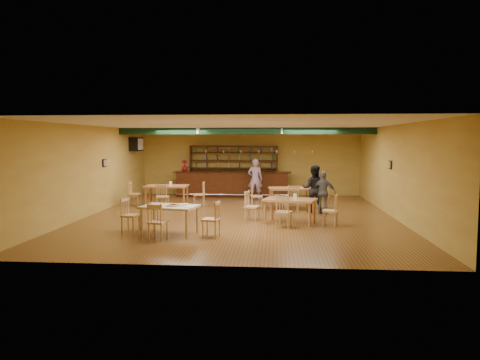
# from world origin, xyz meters

# --- Properties ---
(floor) EXTENTS (12.00, 12.00, 0.00)m
(floor) POSITION_xyz_m (0.00, 0.00, 0.00)
(floor) COLOR brown
(floor) RESTS_ON ground
(ceiling_beam) EXTENTS (10.00, 0.30, 0.25)m
(ceiling_beam) POSITION_xyz_m (0.00, 2.80, 2.87)
(ceiling_beam) COLOR black
(ceiling_beam) RESTS_ON ceiling
(track_rail_left) EXTENTS (0.05, 2.50, 0.05)m
(track_rail_left) POSITION_xyz_m (-1.80, 3.40, 2.94)
(track_rail_left) COLOR white
(track_rail_left) RESTS_ON ceiling
(track_rail_right) EXTENTS (0.05, 2.50, 0.05)m
(track_rail_right) POSITION_xyz_m (1.40, 3.40, 2.94)
(track_rail_right) COLOR white
(track_rail_right) RESTS_ON ceiling
(ac_unit) EXTENTS (0.34, 0.70, 0.48)m
(ac_unit) POSITION_xyz_m (-4.80, 4.20, 2.35)
(ac_unit) COLOR white
(ac_unit) RESTS_ON wall_left
(picture_left) EXTENTS (0.04, 0.34, 0.28)m
(picture_left) POSITION_xyz_m (-4.97, 1.00, 1.70)
(picture_left) COLOR black
(picture_left) RESTS_ON wall_left
(picture_right) EXTENTS (0.04, 0.34, 0.28)m
(picture_right) POSITION_xyz_m (4.97, 0.50, 1.70)
(picture_right) COLOR black
(picture_right) RESTS_ON wall_right
(bar_counter) EXTENTS (5.22, 0.85, 1.13)m
(bar_counter) POSITION_xyz_m (-0.74, 5.15, 0.56)
(bar_counter) COLOR black
(bar_counter) RESTS_ON ground
(back_bar_hutch) EXTENTS (4.03, 0.40, 2.28)m
(back_bar_hutch) POSITION_xyz_m (-0.74, 5.78, 1.14)
(back_bar_hutch) COLOR black
(back_bar_hutch) RESTS_ON ground
(poinsettia) EXTENTS (0.36, 0.36, 0.50)m
(poinsettia) POSITION_xyz_m (-2.90, 5.15, 1.38)
(poinsettia) COLOR #AC0F1C
(poinsettia) RESTS_ON bar_counter
(dining_table_a) EXTENTS (1.63, 1.01, 0.80)m
(dining_table_a) POSITION_xyz_m (-2.96, 2.03, 0.40)
(dining_table_a) COLOR #AF693E
(dining_table_a) RESTS_ON ground
(dining_table_b) EXTENTS (1.63, 1.08, 0.77)m
(dining_table_b) POSITION_xyz_m (1.71, 1.79, 0.39)
(dining_table_b) COLOR #AF693E
(dining_table_b) RESTS_ON ground
(dining_table_d) EXTENTS (1.70, 1.29, 0.76)m
(dining_table_d) POSITION_xyz_m (1.62, -1.24, 0.38)
(dining_table_d) COLOR #AF693E
(dining_table_d) RESTS_ON ground
(near_table) EXTENTS (1.59, 1.19, 0.77)m
(near_table) POSITION_xyz_m (-1.63, -3.06, 0.39)
(near_table) COLOR tan
(near_table) RESTS_ON ground
(pizza_tray) EXTENTS (0.41, 0.41, 0.01)m
(pizza_tray) POSITION_xyz_m (-1.53, -3.06, 0.78)
(pizza_tray) COLOR silver
(pizza_tray) RESTS_ON near_table
(parmesan_shaker) EXTENTS (0.09, 0.09, 0.11)m
(parmesan_shaker) POSITION_xyz_m (-2.09, -3.21, 0.83)
(parmesan_shaker) COLOR #EAE5C6
(parmesan_shaker) RESTS_ON near_table
(napkin_stack) EXTENTS (0.23, 0.19, 0.03)m
(napkin_stack) POSITION_xyz_m (-1.27, -2.85, 0.79)
(napkin_stack) COLOR white
(napkin_stack) RESTS_ON near_table
(pizza_server) EXTENTS (0.25, 0.32, 0.00)m
(pizza_server) POSITION_xyz_m (-1.37, -3.01, 0.79)
(pizza_server) COLOR silver
(pizza_server) RESTS_ON pizza_tray
(side_plate) EXTENTS (0.26, 0.26, 0.01)m
(side_plate) POSITION_xyz_m (-1.07, -3.26, 0.78)
(side_plate) COLOR white
(side_plate) RESTS_ON near_table
(patron_bar) EXTENTS (0.65, 0.44, 1.73)m
(patron_bar) POSITION_xyz_m (0.31, 4.33, 0.87)
(patron_bar) COLOR #82489C
(patron_bar) RESTS_ON ground
(patron_right_a) EXTENTS (0.92, 0.79, 1.66)m
(patron_right_a) POSITION_xyz_m (2.51, 0.99, 0.83)
(patron_right_a) COLOR black
(patron_right_a) RESTS_ON ground
(patron_right_b) EXTENTS (0.91, 0.54, 1.46)m
(patron_right_b) POSITION_xyz_m (2.82, 0.76, 0.73)
(patron_right_b) COLOR slate
(patron_right_b) RESTS_ON ground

